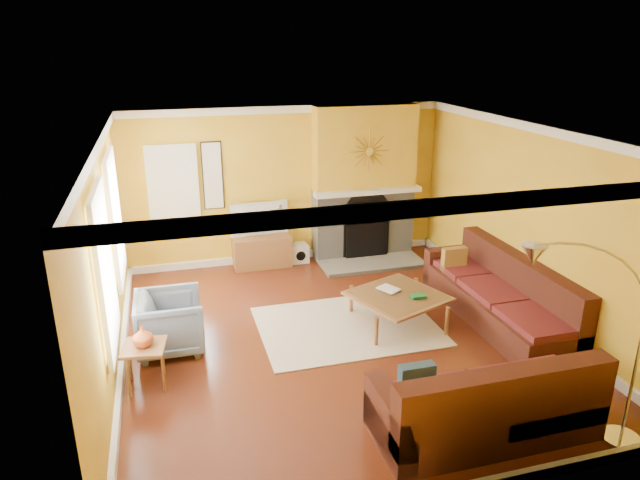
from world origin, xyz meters
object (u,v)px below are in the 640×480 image
object	(u,v)px
sectional_sofa	(449,318)
side_table	(146,366)
media_console	(262,251)
arc_lamp	(586,353)
coffee_table	(397,309)
armchair	(170,323)

from	to	relation	value
sectional_sofa	side_table	xyz separation A→B (m)	(-3.65, 0.22, -0.20)
sectional_sofa	media_console	size ratio (longest dim) A/B	4.03
side_table	arc_lamp	xyz separation A→B (m)	(3.88, -2.27, 0.83)
coffee_table	side_table	size ratio (longest dim) A/B	2.19
sectional_sofa	coffee_table	bearing A→B (deg)	110.93
arc_lamp	coffee_table	bearing A→B (deg)	100.79
media_console	armchair	xyz separation A→B (m)	(-1.61, -2.49, 0.10)
side_table	arc_lamp	distance (m)	4.58
sectional_sofa	coffee_table	distance (m)	0.93
sectional_sofa	side_table	world-z (taller)	sectional_sofa
armchair	arc_lamp	world-z (taller)	arc_lamp
media_console	side_table	bearing A→B (deg)	-120.50
coffee_table	media_console	bearing A→B (deg)	118.49
side_table	arc_lamp	bearing A→B (deg)	-30.32
media_console	arc_lamp	bearing A→B (deg)	-70.32
armchair	side_table	distance (m)	0.82
side_table	sectional_sofa	bearing A→B (deg)	-3.39
side_table	armchair	bearing A→B (deg)	68.34
sectional_sofa	armchair	xyz separation A→B (m)	(-3.36, 0.97, -0.07)
media_console	side_table	xyz separation A→B (m)	(-1.91, -3.24, -0.02)
coffee_table	arc_lamp	bearing A→B (deg)	-79.21
sectional_sofa	side_table	size ratio (longest dim) A/B	7.84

